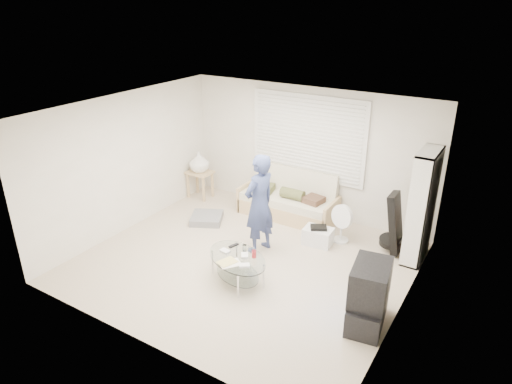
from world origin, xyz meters
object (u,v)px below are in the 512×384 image
Objects in this scene: futon_sofa at (289,202)px; tv_unit at (369,296)px; coffee_table at (238,262)px; bookshelf at (421,206)px.

tv_unit is (2.38, -2.30, 0.13)m from futon_sofa.
tv_unit is 2.00m from coffee_table.
futon_sofa is 2.40m from coffee_table.
tv_unit is at bearing -93.54° from bookshelf.
futon_sofa is 1.02× the size of bookshelf.
futon_sofa is 3.32m from tv_unit.
bookshelf is at bearing -6.29° from futon_sofa.
futon_sofa reaches higher than coffee_table.
bookshelf is 2.08× the size of tv_unit.
futon_sofa is 1.46× the size of coffee_table.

